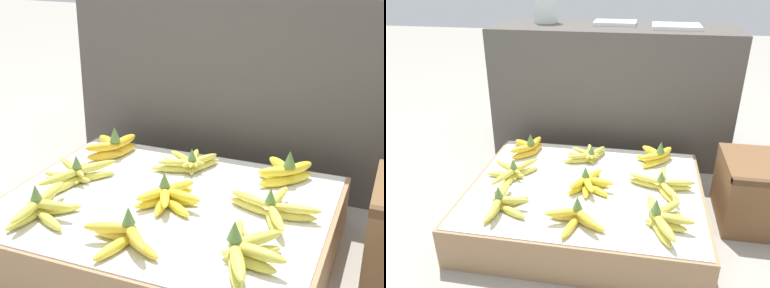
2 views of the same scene
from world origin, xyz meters
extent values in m
plane|color=gray|center=(0.00, 0.00, 0.00)|extent=(10.00, 10.00, 0.00)
cube|color=#997551|center=(0.00, 0.00, 0.08)|extent=(0.92, 0.73, 0.16)
cube|color=silver|center=(0.00, 0.00, 0.16)|extent=(0.89, 0.71, 0.00)
cube|color=#4C4742|center=(0.03, 0.70, 0.34)|extent=(1.23, 0.44, 0.68)
ellipsoid|color=gold|center=(-0.29, -0.25, 0.18)|extent=(0.05, 0.13, 0.03)
ellipsoid|color=gold|center=(-0.23, -0.23, 0.18)|extent=(0.13, 0.08, 0.03)
ellipsoid|color=gold|center=(-0.24, -0.18, 0.18)|extent=(0.12, 0.10, 0.03)
ellipsoid|color=gold|center=(-0.30, -0.16, 0.18)|extent=(0.07, 0.13, 0.03)
ellipsoid|color=gold|center=(-0.28, -0.25, 0.20)|extent=(0.03, 0.13, 0.03)
ellipsoid|color=gold|center=(-0.24, -0.20, 0.20)|extent=(0.13, 0.04, 0.03)
ellipsoid|color=gold|center=(-0.28, -0.14, 0.20)|extent=(0.04, 0.13, 0.03)
cone|color=#5B7F3D|center=(-0.28, -0.21, 0.24)|extent=(0.03, 0.03, 0.04)
ellipsoid|color=gold|center=(-0.03, -0.23, 0.18)|extent=(0.13, 0.03, 0.03)
ellipsoid|color=gold|center=(-0.01, -0.28, 0.18)|extent=(0.06, 0.13, 0.03)
ellipsoid|color=gold|center=(0.05, -0.25, 0.18)|extent=(0.13, 0.09, 0.03)
ellipsoid|color=gold|center=(-0.04, -0.25, 0.21)|extent=(0.13, 0.07, 0.03)
ellipsoid|color=gold|center=(0.04, -0.26, 0.21)|extent=(0.11, 0.11, 0.03)
cone|color=#5B7F3D|center=(0.01, -0.23, 0.24)|extent=(0.03, 0.03, 0.04)
ellipsoid|color=gold|center=(0.29, -0.26, 0.18)|extent=(0.08, 0.14, 0.03)
ellipsoid|color=gold|center=(0.30, -0.22, 0.18)|extent=(0.15, 0.06, 0.03)
ellipsoid|color=gold|center=(0.30, -0.18, 0.18)|extent=(0.13, 0.11, 0.03)
ellipsoid|color=gold|center=(0.26, -0.17, 0.18)|extent=(0.04, 0.14, 0.03)
ellipsoid|color=gold|center=(0.29, -0.27, 0.21)|extent=(0.09, 0.14, 0.03)
ellipsoid|color=gold|center=(0.32, -0.22, 0.21)|extent=(0.15, 0.05, 0.03)
ellipsoid|color=gold|center=(0.30, -0.17, 0.21)|extent=(0.12, 0.13, 0.03)
ellipsoid|color=gold|center=(0.26, -0.17, 0.21)|extent=(0.06, 0.15, 0.03)
cone|color=#5B7F3D|center=(0.27, -0.21, 0.25)|extent=(0.04, 0.04, 0.05)
ellipsoid|color=gold|center=(-0.28, 0.03, 0.18)|extent=(0.13, 0.14, 0.03)
ellipsoid|color=gold|center=(-0.32, 0.05, 0.18)|extent=(0.09, 0.16, 0.03)
ellipsoid|color=gold|center=(-0.34, 0.01, 0.18)|extent=(0.16, 0.03, 0.03)
ellipsoid|color=gold|center=(-0.31, -0.04, 0.18)|extent=(0.05, 0.16, 0.03)
ellipsoid|color=gold|center=(-0.27, 0.05, 0.20)|extent=(0.10, 0.15, 0.03)
ellipsoid|color=gold|center=(-0.33, 0.03, 0.20)|extent=(0.15, 0.11, 0.03)
ellipsoid|color=gold|center=(-0.32, -0.04, 0.20)|extent=(0.08, 0.16, 0.03)
cone|color=#5B7F3D|center=(-0.30, 0.01, 0.24)|extent=(0.03, 0.03, 0.04)
ellipsoid|color=yellow|center=(-0.02, -0.04, 0.18)|extent=(0.09, 0.11, 0.03)
ellipsoid|color=yellow|center=(0.01, -0.05, 0.18)|extent=(0.05, 0.12, 0.03)
ellipsoid|color=yellow|center=(0.05, -0.04, 0.18)|extent=(0.12, 0.09, 0.03)
ellipsoid|color=yellow|center=(0.04, -0.01, 0.18)|extent=(0.12, 0.05, 0.03)
ellipsoid|color=yellow|center=(0.02, 0.02, 0.18)|extent=(0.08, 0.12, 0.03)
ellipsoid|color=yellow|center=(-0.02, -0.04, 0.20)|extent=(0.09, 0.12, 0.03)
ellipsoid|color=yellow|center=(0.02, -0.05, 0.20)|extent=(0.07, 0.12, 0.03)
ellipsoid|color=yellow|center=(0.05, -0.02, 0.20)|extent=(0.12, 0.05, 0.03)
ellipsoid|color=yellow|center=(0.02, 0.02, 0.20)|extent=(0.09, 0.12, 0.03)
cone|color=#5B7F3D|center=(0.00, -0.01, 0.24)|extent=(0.03, 0.03, 0.04)
ellipsoid|color=#DBCC4C|center=(0.31, -0.02, 0.18)|extent=(0.08, 0.13, 0.02)
ellipsoid|color=#DBCC4C|center=(0.35, 0.03, 0.18)|extent=(0.13, 0.05, 0.02)
ellipsoid|color=#DBCC4C|center=(0.29, 0.07, 0.18)|extent=(0.03, 0.13, 0.02)
ellipsoid|color=#DBCC4C|center=(0.23, 0.04, 0.18)|extent=(0.13, 0.07, 0.02)
ellipsoid|color=#DBCC4C|center=(0.32, -0.04, 0.20)|extent=(0.08, 0.13, 0.02)
ellipsoid|color=#DBCC4C|center=(0.36, 0.03, 0.20)|extent=(0.13, 0.04, 0.02)
ellipsoid|color=#DBCC4C|center=(0.30, 0.08, 0.20)|extent=(0.04, 0.13, 0.02)
ellipsoid|color=#DBCC4C|center=(0.23, 0.04, 0.20)|extent=(0.13, 0.07, 0.02)
cone|color=#5B7F3D|center=(0.29, 0.02, 0.23)|extent=(0.03, 0.03, 0.04)
ellipsoid|color=gold|center=(-0.28, 0.26, 0.18)|extent=(0.05, 0.13, 0.03)
ellipsoid|color=gold|center=(-0.33, 0.24, 0.18)|extent=(0.12, 0.09, 0.03)
ellipsoid|color=gold|center=(-0.31, 0.19, 0.18)|extent=(0.11, 0.10, 0.03)
ellipsoid|color=gold|center=(-0.28, 0.26, 0.21)|extent=(0.05, 0.13, 0.03)
ellipsoid|color=gold|center=(-0.33, 0.24, 0.21)|extent=(0.12, 0.09, 0.03)
ellipsoid|color=gold|center=(-0.32, 0.19, 0.21)|extent=(0.11, 0.10, 0.03)
cone|color=#5B7F3D|center=(-0.29, 0.21, 0.25)|extent=(0.04, 0.04, 0.05)
ellipsoid|color=gold|center=(0.01, 0.24, 0.18)|extent=(0.08, 0.14, 0.02)
ellipsoid|color=gold|center=(-0.02, 0.24, 0.18)|extent=(0.07, 0.15, 0.02)
ellipsoid|color=gold|center=(-0.06, 0.22, 0.18)|extent=(0.14, 0.08, 0.02)
ellipsoid|color=gold|center=(-0.06, 0.19, 0.18)|extent=(0.15, 0.06, 0.02)
ellipsoid|color=gold|center=(0.01, 0.23, 0.20)|extent=(0.09, 0.14, 0.02)
ellipsoid|color=gold|center=(-0.02, 0.24, 0.20)|extent=(0.06, 0.15, 0.02)
ellipsoid|color=gold|center=(-0.04, 0.22, 0.20)|extent=(0.14, 0.10, 0.02)
ellipsoid|color=gold|center=(-0.04, 0.19, 0.20)|extent=(0.15, 0.07, 0.02)
cone|color=#5B7F3D|center=(-0.01, 0.20, 0.23)|extent=(0.03, 0.03, 0.04)
ellipsoid|color=yellow|center=(0.31, 0.26, 0.18)|extent=(0.09, 0.11, 0.03)
ellipsoid|color=yellow|center=(0.28, 0.27, 0.18)|extent=(0.07, 0.12, 0.03)
ellipsoid|color=yellow|center=(0.24, 0.25, 0.18)|extent=(0.12, 0.06, 0.03)
ellipsoid|color=yellow|center=(0.26, 0.21, 0.18)|extent=(0.11, 0.10, 0.03)
ellipsoid|color=yellow|center=(0.31, 0.26, 0.21)|extent=(0.09, 0.11, 0.03)
ellipsoid|color=yellow|center=(0.26, 0.27, 0.21)|extent=(0.10, 0.10, 0.03)
ellipsoid|color=yellow|center=(0.26, 0.22, 0.21)|extent=(0.12, 0.08, 0.03)
cone|color=#5B7F3D|center=(0.29, 0.23, 0.25)|extent=(0.04, 0.04, 0.05)
camera|label=1|loc=(0.57, -1.21, 0.86)|focal=50.00mm
camera|label=2|loc=(0.19, -1.26, 0.95)|focal=35.00mm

